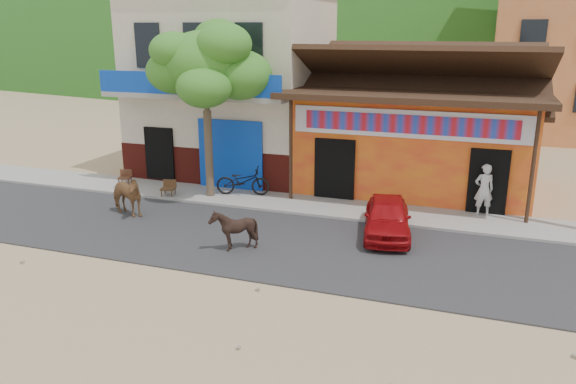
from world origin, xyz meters
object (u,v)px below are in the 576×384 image
Objects in this scene: pedestrian at (484,190)px; red_car at (387,217)px; cafe_chair_left at (124,171)px; scooter at (243,181)px; tree at (207,111)px; cow_tan at (125,195)px; cafe_chair_right at (168,182)px; cow_dark at (234,230)px.

red_car is at bearing 25.19° from pedestrian.
scooter is at bearing -15.57° from cafe_chair_left.
tree is 3.16× the size of scooter.
cafe_chair_right is at bearing 10.66° from cow_tan.
cafe_chair_right reaches higher than cafe_chair_left.
cow_dark is 0.61× the size of scooter.
tree is 5.18× the size of cow_dark.
tree is 2.76m from scooter.
cafe_chair_right is at bearing -12.09° from pedestrian.
tree is 1.86× the size of red_car.
scooter is 8.06m from pedestrian.
pedestrian is 1.67× the size of cafe_chair_right.
red_car is at bearing -65.46° from cow_tan.
cow_dark reaches higher than scooter.
tree reaches higher than red_car.
cafe_chair_right is at bearing -125.43° from cow_dark.
cow_tan is at bearing 124.71° from scooter.
red_car is 3.23× the size of cafe_chair_right.
cafe_chair_left is (-3.76, 0.31, -2.51)m from tree.
red_car is at bearing -28.24° from cafe_chair_left.
cow_tan is 0.49× the size of red_car.
pedestrian is (2.58, 2.57, 0.36)m from red_car.
red_car reaches higher than cafe_chair_right.
cow_dark is at bearing -173.14° from scooter.
scooter is (2.73, 3.10, -0.09)m from cow_tan.
cow_dark is (2.81, -4.15, -2.50)m from tree.
tree is at bearing 7.60° from cafe_chair_right.
cow_dark is (4.48, -1.51, -0.09)m from cow_tan.
pedestrian reaches higher than scooter.
pedestrian is 10.60m from cafe_chair_right.
cow_tan is (-1.67, -2.64, -2.41)m from tree.
cafe_chair_right is (-1.40, -0.50, -2.50)m from tree.
scooter is 1.14× the size of pedestrian.
cow_dark is 0.36× the size of red_car.
tree is at bearing -140.39° from cow_dark.
pedestrian is (9.10, 0.90, -2.17)m from tree.
cow_dark is at bearing -51.55° from cafe_chair_left.
cow_dark is 1.19× the size of cafe_chair_left.
cow_tan is 8.25m from red_car.
cow_tan is 3.62m from cafe_chair_left.
tree reaches higher than cow_tan.
cow_dark is 1.16× the size of cafe_chair_right.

